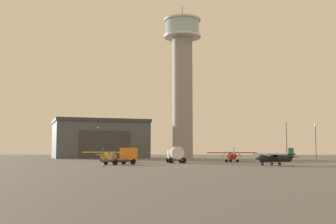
# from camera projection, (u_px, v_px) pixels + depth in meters

# --- Properties ---
(ground_plane) EXTENTS (400.00, 400.00, 0.00)m
(ground_plane) POSITION_uv_depth(u_px,v_px,m) (186.00, 166.00, 61.49)
(ground_plane) COLOR #60605E
(control_tower) EXTENTS (10.51, 10.51, 43.96)m
(control_tower) POSITION_uv_depth(u_px,v_px,m) (182.00, 76.00, 119.36)
(control_tower) COLOR gray
(control_tower) RESTS_ON ground_plane
(hangar) EXTENTS (34.90, 31.51, 11.98)m
(hangar) POSITION_uv_depth(u_px,v_px,m) (99.00, 139.00, 133.40)
(hangar) COLOR #4C5159
(hangar) RESTS_ON ground_plane
(airplane_black) EXTENTS (7.03, 8.79, 2.72)m
(airplane_black) POSITION_uv_depth(u_px,v_px,m) (275.00, 157.00, 64.60)
(airplane_black) COLOR black
(airplane_black) RESTS_ON ground_plane
(airplane_red) EXTENTS (9.92, 7.79, 2.92)m
(airplane_red) POSITION_uv_depth(u_px,v_px,m) (232.00, 155.00, 83.61)
(airplane_red) COLOR red
(airplane_red) RESTS_ON ground_plane
(airplane_yellow) EXTENTS (10.30, 8.11, 3.06)m
(airplane_yellow) POSITION_uv_depth(u_px,v_px,m) (107.00, 155.00, 87.57)
(airplane_yellow) COLOR gold
(airplane_yellow) RESTS_ON ground_plane
(truck_flatbed_orange) EXTENTS (5.53, 6.59, 2.79)m
(truck_flatbed_orange) POSITION_uv_depth(u_px,v_px,m) (124.00, 156.00, 69.78)
(truck_flatbed_orange) COLOR #38383D
(truck_flatbed_orange) RESTS_ON ground_plane
(truck_fuel_tanker_white) EXTENTS (4.17, 6.59, 3.04)m
(truck_fuel_tanker_white) POSITION_uv_depth(u_px,v_px,m) (176.00, 154.00, 78.55)
(truck_fuel_tanker_white) COLOR #38383D
(truck_fuel_tanker_white) RESTS_ON ground_plane
(light_post_west) EXTENTS (0.44, 0.44, 8.66)m
(light_post_west) POSITION_uv_depth(u_px,v_px,m) (98.00, 140.00, 111.00)
(light_post_west) COLOR #38383D
(light_post_west) RESTS_ON ground_plane
(light_post_east) EXTENTS (0.44, 0.44, 8.80)m
(light_post_east) POSITION_uv_depth(u_px,v_px,m) (316.00, 139.00, 105.85)
(light_post_east) COLOR #38383D
(light_post_east) RESTS_ON ground_plane
(light_post_north) EXTENTS (0.44, 0.44, 9.54)m
(light_post_north) POSITION_uv_depth(u_px,v_px,m) (286.00, 137.00, 103.58)
(light_post_north) COLOR #38383D
(light_post_north) RESTS_ON ground_plane
(traffic_cone_near_left) EXTENTS (0.36, 0.36, 0.63)m
(traffic_cone_near_left) POSITION_uv_depth(u_px,v_px,m) (178.00, 163.00, 65.86)
(traffic_cone_near_left) COLOR black
(traffic_cone_near_left) RESTS_ON ground_plane
(traffic_cone_near_right) EXTENTS (0.36, 0.36, 0.66)m
(traffic_cone_near_right) POSITION_uv_depth(u_px,v_px,m) (103.00, 165.00, 59.83)
(traffic_cone_near_right) COLOR black
(traffic_cone_near_right) RESTS_ON ground_plane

